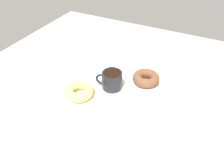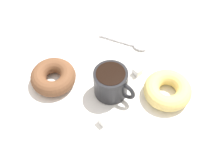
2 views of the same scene
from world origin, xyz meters
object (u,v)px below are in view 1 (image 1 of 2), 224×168
at_px(spoon, 114,115).
at_px(sugar_cube, 107,73).
at_px(donut_near_cup, 146,78).
at_px(donut_far, 79,91).
at_px(sugar_cube_extra, 101,98).
at_px(coffee_cup, 112,80).

height_order(spoon, sugar_cube, sugar_cube).
relative_size(donut_near_cup, spoon, 0.87).
height_order(donut_near_cup, spoon, donut_near_cup).
height_order(donut_far, spoon, donut_far).
bearing_deg(sugar_cube_extra, donut_far, 97.67).
bearing_deg(spoon, donut_near_cup, -8.51).
bearing_deg(sugar_cube, sugar_cube_extra, -160.66).
xyz_separation_m(donut_far, sugar_cube, (0.16, -0.03, -0.01)).
bearing_deg(donut_near_cup, spoon, 171.49).
bearing_deg(donut_near_cup, sugar_cube, 98.67).
xyz_separation_m(coffee_cup, donut_far, (-0.09, 0.09, -0.02)).
distance_m(donut_near_cup, spoon, 0.22).
xyz_separation_m(coffee_cup, spoon, (-0.13, -0.07, -0.03)).
xyz_separation_m(donut_near_cup, donut_far, (-0.18, 0.19, -0.00)).
bearing_deg(donut_far, sugar_cube_extra, -82.33).
bearing_deg(coffee_cup, donut_near_cup, -50.07).
distance_m(spoon, sugar_cube, 0.23).
relative_size(coffee_cup, donut_near_cup, 0.97).
bearing_deg(sugar_cube, donut_near_cup, -81.33).
bearing_deg(sugar_cube_extra, coffee_cup, -2.21).
distance_m(coffee_cup, donut_far, 0.13).
distance_m(sugar_cube, sugar_cube_extra, 0.15).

